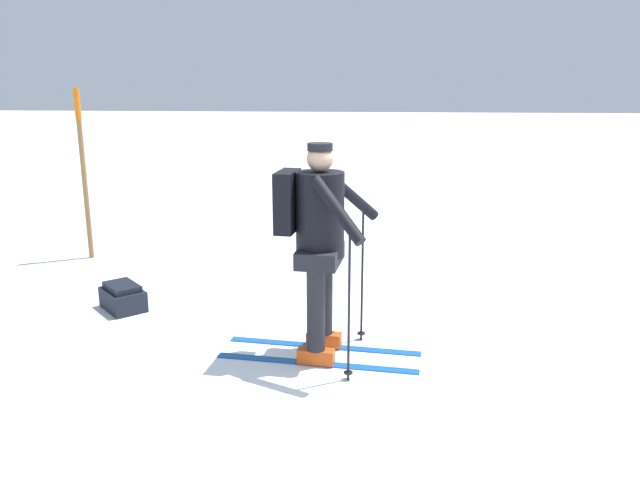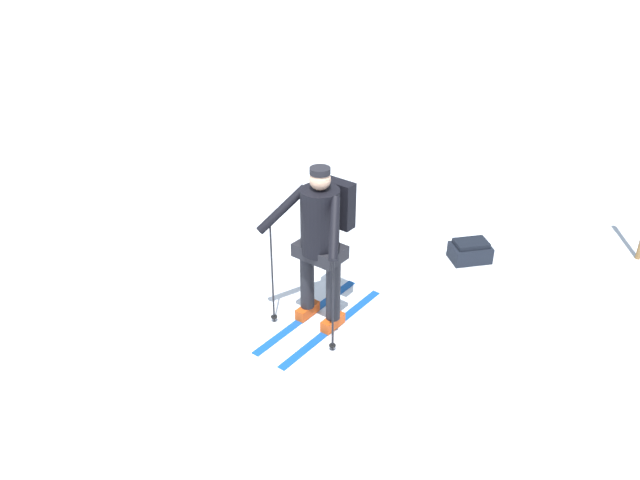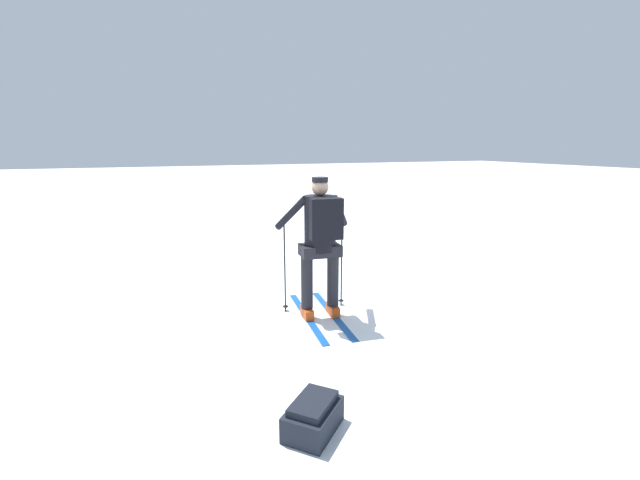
# 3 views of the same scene
# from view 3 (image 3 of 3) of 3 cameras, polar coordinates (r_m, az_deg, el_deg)

# --- Properties ---
(ground_plane) EXTENTS (80.00, 80.00, 0.00)m
(ground_plane) POSITION_cam_3_polar(r_m,az_deg,el_deg) (6.31, -1.38, -7.53)
(ground_plane) COLOR white
(skier) EXTENTS (1.72, 1.01, 1.79)m
(skier) POSITION_cam_3_polar(r_m,az_deg,el_deg) (5.29, 0.07, 0.45)
(skier) COLOR #144C9E
(skier) RESTS_ON ground_plane
(dropped_backpack) EXTENTS (0.57, 0.58, 0.27)m
(dropped_backpack) POSITION_cam_3_polar(r_m,az_deg,el_deg) (3.56, -0.93, -22.46)
(dropped_backpack) COLOR black
(dropped_backpack) RESTS_ON ground_plane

